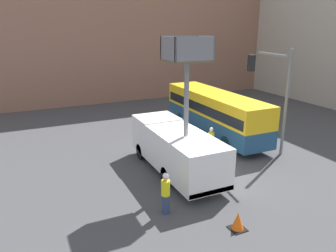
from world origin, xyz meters
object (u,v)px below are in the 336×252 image
at_px(traffic_light_pole, 275,87).
at_px(road_worker_near_truck, 166,193).
at_px(city_bus, 215,111).
at_px(traffic_cone_near_truck, 238,222).
at_px(road_worker_directing, 211,141).
at_px(utility_truck, 176,146).

bearing_deg(traffic_light_pole, road_worker_near_truck, -159.44).
xyz_separation_m(city_bus, traffic_cone_near_truck, (-5.51, -10.31, -1.51)).
distance_m(road_worker_near_truck, road_worker_directing, 7.22).
xyz_separation_m(traffic_light_pole, traffic_cone_near_truck, (-6.42, -5.49, -3.98)).
height_order(road_worker_directing, traffic_cone_near_truck, road_worker_directing).
distance_m(utility_truck, road_worker_directing, 3.45).
bearing_deg(road_worker_directing, utility_truck, 153.11).
bearing_deg(traffic_light_pole, utility_truck, 177.09).
bearing_deg(traffic_cone_near_truck, utility_truck, 88.86).
relative_size(road_worker_near_truck, road_worker_directing, 1.05).
height_order(road_worker_near_truck, traffic_cone_near_truck, road_worker_near_truck).
height_order(road_worker_near_truck, road_worker_directing, road_worker_near_truck).
xyz_separation_m(utility_truck, traffic_cone_near_truck, (-0.12, -5.81, -1.22)).
distance_m(city_bus, road_worker_near_truck, 11.10).
xyz_separation_m(traffic_light_pole, road_worker_near_truck, (-8.53, -3.20, -3.37)).
xyz_separation_m(city_bus, road_worker_near_truck, (-7.61, -8.02, -0.90)).
xyz_separation_m(city_bus, road_worker_directing, (-2.28, -3.16, -0.95)).
height_order(utility_truck, road_worker_near_truck, utility_truck).
distance_m(traffic_light_pole, road_worker_directing, 4.97).
relative_size(traffic_light_pole, road_worker_near_truck, 3.45).
xyz_separation_m(city_bus, traffic_light_pole, (0.92, -4.82, 2.47)).
relative_size(utility_truck, road_worker_directing, 4.11).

